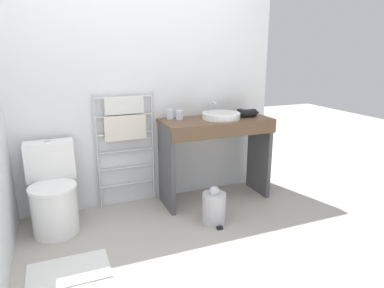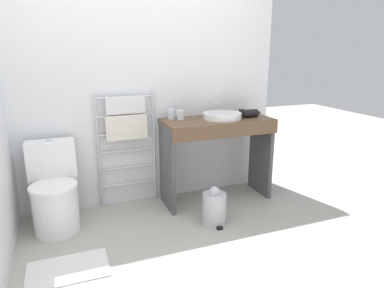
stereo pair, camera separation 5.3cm
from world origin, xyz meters
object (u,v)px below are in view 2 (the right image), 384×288
object	(u,v)px
towel_radiator	(127,128)
hair_dryer	(250,113)
cup_near_wall	(172,114)
toilet	(54,194)
cup_near_edge	(181,115)
sink_basin	(222,116)
trash_bin	(214,208)

from	to	relation	value
towel_radiator	hair_dryer	bearing A→B (deg)	-11.34
towel_radiator	cup_near_wall	xyz separation A→B (m)	(0.44, -0.05, 0.11)
toilet	cup_near_edge	size ratio (longest dim) A/B	8.41
sink_basin	trash_bin	size ratio (longest dim) A/B	1.07
toilet	cup_near_wall	bearing A→B (deg)	10.36
towel_radiator	cup_near_edge	bearing A→B (deg)	-12.12
cup_near_wall	trash_bin	xyz separation A→B (m)	(0.18, -0.64, -0.75)
sink_basin	cup_near_edge	bearing A→B (deg)	164.56
toilet	cup_near_edge	distance (m)	1.35
trash_bin	cup_near_edge	bearing A→B (deg)	100.53
toilet	sink_basin	world-z (taller)	sink_basin
toilet	cup_near_edge	xyz separation A→B (m)	(1.21, 0.15, 0.58)
cup_near_wall	hair_dryer	xyz separation A→B (m)	(0.78, -0.20, -0.01)
cup_near_edge	hair_dryer	xyz separation A→B (m)	(0.70, -0.13, -0.00)
hair_dryer	toilet	bearing A→B (deg)	-179.63
towel_radiator	cup_near_edge	distance (m)	0.54
trash_bin	sink_basin	bearing A→B (deg)	58.21
toilet	trash_bin	size ratio (longest dim) A/B	2.14
cup_near_wall	cup_near_edge	xyz separation A→B (m)	(0.07, -0.06, -0.00)
towel_radiator	sink_basin	bearing A→B (deg)	-13.58
hair_dryer	trash_bin	xyz separation A→B (m)	(-0.59, -0.45, -0.74)
towel_radiator	hair_dryer	size ratio (longest dim) A/B	5.31
toilet	hair_dryer	world-z (taller)	hair_dryer
towel_radiator	toilet	bearing A→B (deg)	-159.76
toilet	towel_radiator	bearing A→B (deg)	20.24
toilet	towel_radiator	size ratio (longest dim) A/B	0.67
toilet	trash_bin	world-z (taller)	toilet
towel_radiator	sink_basin	size ratio (longest dim) A/B	2.97
cup_near_wall	hair_dryer	size ratio (longest dim) A/B	0.46
cup_near_edge	towel_radiator	bearing A→B (deg)	167.88
cup_near_wall	towel_radiator	bearing A→B (deg)	173.70
sink_basin	trash_bin	xyz separation A→B (m)	(-0.29, -0.47, -0.73)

